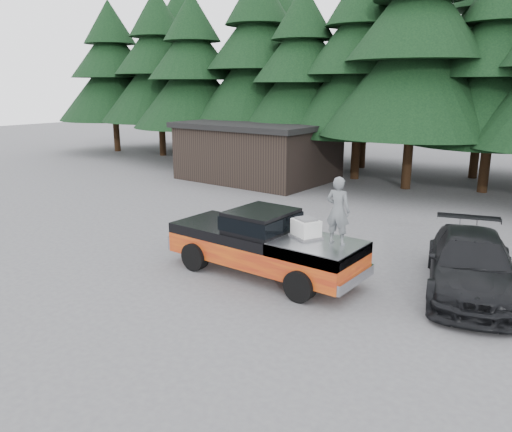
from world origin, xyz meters
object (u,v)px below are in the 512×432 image
Objects in this scene: air_compressor at (306,229)px; man_on_bed at (338,211)px; pickup_truck at (264,253)px; utility_building at (258,151)px; parked_car at (471,264)px.

air_compressor is 1.15m from man_on_bed.
man_on_bed is (0.94, 0.02, 0.66)m from air_compressor.
pickup_truck is at bearing -147.39° from air_compressor.
utility_building is at bearing -48.99° from man_on_bed.
utility_building is (-11.60, 11.93, -0.56)m from man_on_bed.
pickup_truck is 0.71× the size of utility_building.
utility_building is (-9.37, 12.13, 1.00)m from pickup_truck.
pickup_truck is 15.36m from utility_building.
air_compressor is at bearing -1.90° from man_on_bed.
air_compressor reaches higher than pickup_truck.
man_on_bed reaches higher than parked_car.
pickup_truck is at bearing -173.45° from parked_car.
utility_building is (-14.50, 9.82, 0.89)m from parked_car.
utility_building reaches higher than air_compressor.
air_compressor is at bearing 7.73° from pickup_truck.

